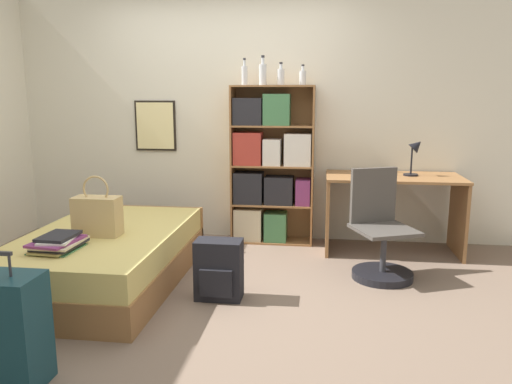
% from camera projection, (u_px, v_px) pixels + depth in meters
% --- Properties ---
extents(ground_plane, '(14.00, 14.00, 0.00)m').
position_uv_depth(ground_plane, '(192.00, 287.00, 3.97)').
color(ground_plane, '#756051').
extents(wall_back, '(10.00, 0.09, 2.60)m').
position_uv_depth(wall_back, '(227.00, 115.00, 5.23)').
color(wall_back, beige).
rests_on(wall_back, ground_plane).
extents(bed, '(1.15, 1.88, 0.44)m').
position_uv_depth(bed, '(107.00, 257.00, 4.04)').
color(bed, olive).
rests_on(bed, ground_plane).
extents(handbag, '(0.35, 0.18, 0.47)m').
position_uv_depth(handbag, '(97.00, 215.00, 3.83)').
color(handbag, tan).
rests_on(handbag, bed).
extents(book_stack_on_bed, '(0.31, 0.40, 0.11)m').
position_uv_depth(book_stack_on_bed, '(58.00, 243.00, 3.49)').
color(book_stack_on_bed, '#427A4C').
rests_on(book_stack_on_bed, bed).
extents(bookcase, '(0.83, 0.29, 1.60)m').
position_uv_depth(bookcase, '(268.00, 168.00, 5.07)').
color(bookcase, olive).
rests_on(bookcase, ground_plane).
extents(bottle_green, '(0.06, 0.06, 0.26)m').
position_uv_depth(bottle_green, '(244.00, 75.00, 4.92)').
color(bottle_green, '#B7BCC1').
rests_on(bottle_green, bookcase).
extents(bottle_brown, '(0.07, 0.07, 0.29)m').
position_uv_depth(bottle_brown, '(263.00, 74.00, 4.89)').
color(bottle_brown, '#B7BCC1').
rests_on(bottle_brown, bookcase).
extents(bottle_clear, '(0.07, 0.07, 0.22)m').
position_uv_depth(bottle_clear, '(281.00, 76.00, 4.87)').
color(bottle_clear, '#B7BCC1').
rests_on(bottle_clear, bookcase).
extents(bottle_blue, '(0.07, 0.07, 0.20)m').
position_uv_depth(bottle_blue, '(303.00, 77.00, 4.88)').
color(bottle_blue, '#B7BCC1').
rests_on(bottle_blue, bookcase).
extents(desk, '(1.28, 0.65, 0.75)m').
position_uv_depth(desk, '(393.00, 199.00, 4.79)').
color(desk, olive).
rests_on(desk, ground_plane).
extents(desk_lamp, '(0.19, 0.14, 0.37)m').
position_uv_depth(desk_lamp, '(416.00, 151.00, 4.71)').
color(desk_lamp, black).
rests_on(desk_lamp, desk).
extents(desk_chair, '(0.60, 0.60, 0.90)m').
position_uv_depth(desk_chair, '(380.00, 244.00, 4.16)').
color(desk_chair, black).
rests_on(desk_chair, ground_plane).
extents(backpack, '(0.35, 0.23, 0.45)m').
position_uv_depth(backpack, '(219.00, 270.00, 3.71)').
color(backpack, black).
rests_on(backpack, ground_plane).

